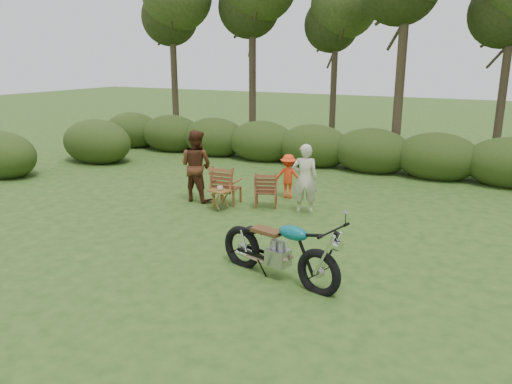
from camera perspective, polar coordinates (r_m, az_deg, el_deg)
The scene contains 10 objects.
ground at distance 8.68m, azimuth -2.90°, elevation -9.35°, with size 80.00×80.00×0.00m, color #254517.
tree_line at distance 16.89m, azimuth 16.18°, elevation 15.38°, with size 22.52×11.62×8.14m.
motorcycle at distance 8.56m, azimuth 2.50°, elevation -9.73°, with size 2.29×0.87×1.31m, color #0C99A1, non-canonical shape.
lawn_chair_right at distance 12.41m, azimuth 1.16°, elevation -1.64°, with size 0.61×0.61×0.89m, color #602E18, non-canonical shape.
lawn_chair_left at distance 12.66m, azimuth -3.29°, elevation -1.33°, with size 0.68×0.68×0.99m, color brown, non-canonical shape.
side_table at distance 12.07m, azimuth -4.16°, elevation -0.94°, with size 0.49×0.41×0.50m, color brown, non-canonical shape.
cup at distance 11.98m, azimuth -4.13°, elevation 0.45°, with size 0.14×0.14×0.11m, color beige.
adult_a at distance 11.99m, azimuth 5.50°, elevation -2.33°, with size 0.61×0.40×1.66m, color beige.
adult_b at distance 13.02m, azimuth -6.75°, elevation -0.94°, with size 0.89×0.69×1.83m, color #4C2715.
child at distance 13.19m, azimuth 3.67°, elevation -0.64°, with size 0.75×0.43×1.16m, color #F73F17.
Camera 1 is at (4.05, -6.77, 3.62)m, focal length 35.00 mm.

